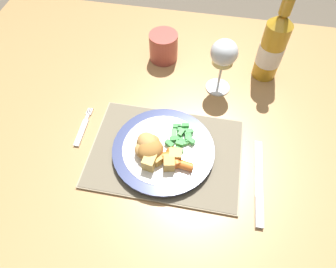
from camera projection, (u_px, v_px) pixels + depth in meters
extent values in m
plane|color=brown|center=(158.00, 225.00, 1.37)|extent=(6.00, 6.00, 0.00)
cube|color=#AD7F4C|center=(150.00, 136.00, 0.78)|extent=(1.28, 1.08, 0.04)
cube|color=#AD7F4C|center=(55.00, 79.00, 1.42)|extent=(0.06, 0.06, 0.70)
cube|color=#AD7F4C|center=(311.00, 115.00, 1.29)|extent=(0.06, 0.06, 0.70)
cube|color=gray|center=(166.00, 153.00, 0.72)|extent=(0.36, 0.26, 0.01)
cube|color=#6B604A|center=(166.00, 152.00, 0.72)|extent=(0.36, 0.25, 0.00)
cylinder|color=white|center=(163.00, 151.00, 0.72)|extent=(0.20, 0.20, 0.01)
cylinder|color=navy|center=(163.00, 149.00, 0.71)|extent=(0.24, 0.24, 0.01)
cylinder|color=white|center=(163.00, 148.00, 0.71)|extent=(0.19, 0.19, 0.00)
ellipsoid|color=tan|center=(148.00, 149.00, 0.68)|extent=(0.08, 0.07, 0.03)
ellipsoid|color=#B77F3D|center=(148.00, 142.00, 0.69)|extent=(0.07, 0.06, 0.03)
ellipsoid|color=tan|center=(148.00, 143.00, 0.69)|extent=(0.08, 0.08, 0.04)
ellipsoid|color=#A87033|center=(150.00, 150.00, 0.68)|extent=(0.08, 0.08, 0.04)
cube|color=green|center=(182.00, 130.00, 0.73)|extent=(0.02, 0.01, 0.01)
cube|color=#338438|center=(188.00, 137.00, 0.71)|extent=(0.02, 0.03, 0.01)
cube|color=#338438|center=(185.00, 126.00, 0.73)|extent=(0.02, 0.01, 0.01)
cube|color=green|center=(180.00, 143.00, 0.70)|extent=(0.02, 0.01, 0.01)
cube|color=#338438|center=(177.00, 126.00, 0.74)|extent=(0.02, 0.01, 0.01)
cube|color=#338438|center=(179.00, 150.00, 0.69)|extent=(0.02, 0.02, 0.01)
cube|color=green|center=(190.00, 140.00, 0.71)|extent=(0.03, 0.02, 0.01)
cube|color=#338438|center=(169.00, 144.00, 0.70)|extent=(0.02, 0.02, 0.01)
cube|color=#4CA84C|center=(185.00, 143.00, 0.71)|extent=(0.03, 0.02, 0.01)
cube|color=#338438|center=(174.00, 139.00, 0.71)|extent=(0.02, 0.02, 0.01)
cube|color=#4CA84C|center=(181.00, 133.00, 0.72)|extent=(0.02, 0.02, 0.01)
cube|color=green|center=(189.00, 132.00, 0.72)|extent=(0.02, 0.02, 0.01)
cube|color=#4CA84C|center=(174.00, 133.00, 0.72)|extent=(0.02, 0.02, 0.01)
cube|color=#338438|center=(181.00, 140.00, 0.71)|extent=(0.03, 0.03, 0.01)
cylinder|color=#CC5119|center=(173.00, 158.00, 0.68)|extent=(0.04, 0.04, 0.02)
cylinder|color=orange|center=(185.00, 165.00, 0.67)|extent=(0.04, 0.03, 0.02)
cylinder|color=orange|center=(174.00, 158.00, 0.68)|extent=(0.04, 0.05, 0.02)
cylinder|color=#CC5119|center=(174.00, 157.00, 0.68)|extent=(0.03, 0.04, 0.02)
cylinder|color=orange|center=(163.00, 157.00, 0.68)|extent=(0.04, 0.04, 0.02)
cube|color=silver|center=(81.00, 133.00, 0.76)|extent=(0.02, 0.08, 0.01)
cube|color=silver|center=(87.00, 117.00, 0.79)|extent=(0.01, 0.02, 0.01)
cube|color=silver|center=(92.00, 112.00, 0.80)|extent=(0.00, 0.02, 0.00)
cube|color=silver|center=(90.00, 112.00, 0.80)|extent=(0.00, 0.02, 0.00)
cube|color=silver|center=(89.00, 111.00, 0.80)|extent=(0.00, 0.02, 0.00)
cube|color=silver|center=(87.00, 111.00, 0.80)|extent=(0.00, 0.02, 0.00)
cube|color=silver|center=(258.00, 168.00, 0.70)|extent=(0.02, 0.15, 0.00)
cube|color=#B2B2B7|center=(259.00, 212.00, 0.64)|extent=(0.02, 0.07, 0.01)
cylinder|color=silver|center=(218.00, 87.00, 0.85)|extent=(0.07, 0.07, 0.00)
cylinder|color=silver|center=(220.00, 75.00, 0.81)|extent=(0.01, 0.01, 0.09)
ellipsoid|color=silver|center=(224.00, 52.00, 0.75)|extent=(0.07, 0.07, 0.07)
cylinder|color=#E0D684|center=(223.00, 60.00, 0.77)|extent=(0.05, 0.05, 0.02)
cylinder|color=gold|center=(271.00, 51.00, 0.82)|extent=(0.07, 0.07, 0.17)
cone|color=gold|center=(282.00, 19.00, 0.73)|extent=(0.07, 0.07, 0.03)
cylinder|color=gold|center=(287.00, 4.00, 0.70)|extent=(0.03, 0.03, 0.05)
cylinder|color=white|center=(270.00, 54.00, 0.82)|extent=(0.07, 0.07, 0.06)
cube|color=#DBB256|center=(149.00, 162.00, 0.67)|extent=(0.03, 0.03, 0.03)
cube|color=gold|center=(169.00, 163.00, 0.67)|extent=(0.03, 0.03, 0.03)
cube|color=#DBB256|center=(175.00, 156.00, 0.68)|extent=(0.03, 0.03, 0.03)
cube|color=gold|center=(157.00, 160.00, 0.67)|extent=(0.03, 0.03, 0.02)
cylinder|color=#B24C42|center=(163.00, 47.00, 0.89)|extent=(0.08, 0.08, 0.08)
cylinder|color=maroon|center=(163.00, 36.00, 0.86)|extent=(0.07, 0.07, 0.01)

